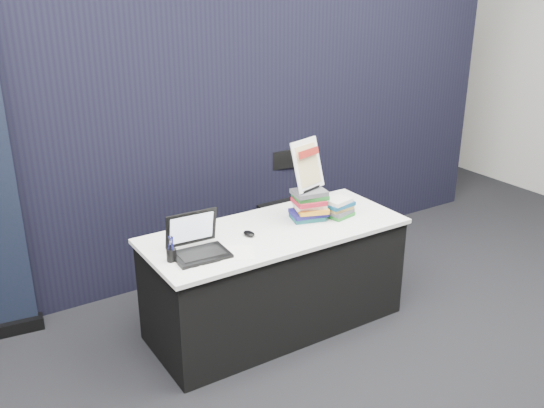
{
  "coord_description": "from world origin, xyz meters",
  "views": [
    {
      "loc": [
        -2.04,
        -2.61,
        2.4
      ],
      "look_at": [
        -0.03,
        0.55,
        0.94
      ],
      "focal_mm": 40.0,
      "sensor_mm": 36.0,
      "label": 1
    }
  ],
  "objects_px": {
    "book_stack_short": "(338,207)",
    "stacking_chair": "(285,203)",
    "info_sign": "(308,165)",
    "display_table": "(275,278)",
    "laptop": "(197,245)",
    "book_stack_tall": "(309,205)"
  },
  "relations": [
    {
      "from": "book_stack_short",
      "to": "stacking_chair",
      "type": "height_order",
      "value": "stacking_chair"
    },
    {
      "from": "info_sign",
      "to": "book_stack_short",
      "type": "bearing_deg",
      "value": -41.85
    },
    {
      "from": "display_table",
      "to": "info_sign",
      "type": "relative_size",
      "value": 5.01
    },
    {
      "from": "laptop",
      "to": "display_table",
      "type": "bearing_deg",
      "value": 9.1
    },
    {
      "from": "book_stack_tall",
      "to": "book_stack_short",
      "type": "bearing_deg",
      "value": -18.89
    },
    {
      "from": "book_stack_short",
      "to": "stacking_chair",
      "type": "bearing_deg",
      "value": 80.6
    },
    {
      "from": "laptop",
      "to": "info_sign",
      "type": "xyz_separation_m",
      "value": [
        0.91,
        0.11,
        0.33
      ]
    },
    {
      "from": "laptop",
      "to": "info_sign",
      "type": "distance_m",
      "value": 0.97
    },
    {
      "from": "book_stack_tall",
      "to": "info_sign",
      "type": "relative_size",
      "value": 0.74
    },
    {
      "from": "laptop",
      "to": "stacking_chair",
      "type": "relative_size",
      "value": 0.37
    },
    {
      "from": "laptop",
      "to": "stacking_chair",
      "type": "height_order",
      "value": "laptop"
    },
    {
      "from": "stacking_chair",
      "to": "laptop",
      "type": "bearing_deg",
      "value": -137.01
    },
    {
      "from": "book_stack_tall",
      "to": "info_sign",
      "type": "distance_m",
      "value": 0.28
    },
    {
      "from": "laptop",
      "to": "book_stack_short",
      "type": "bearing_deg",
      "value": 3.9
    },
    {
      "from": "book_stack_short",
      "to": "info_sign",
      "type": "height_order",
      "value": "info_sign"
    },
    {
      "from": "book_stack_short",
      "to": "stacking_chair",
      "type": "relative_size",
      "value": 0.22
    },
    {
      "from": "display_table",
      "to": "laptop",
      "type": "xyz_separation_m",
      "value": [
        -0.61,
        -0.06,
        0.43
      ]
    },
    {
      "from": "laptop",
      "to": "book_stack_tall",
      "type": "xyz_separation_m",
      "value": [
        0.91,
        0.08,
        0.05
      ]
    },
    {
      "from": "display_table",
      "to": "laptop",
      "type": "distance_m",
      "value": 0.75
    },
    {
      "from": "book_stack_tall",
      "to": "book_stack_short",
      "type": "distance_m",
      "value": 0.22
    },
    {
      "from": "stacking_chair",
      "to": "book_stack_tall",
      "type": "bearing_deg",
      "value": -106.09
    },
    {
      "from": "display_table",
      "to": "book_stack_short",
      "type": "relative_size",
      "value": 8.58
    }
  ]
}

